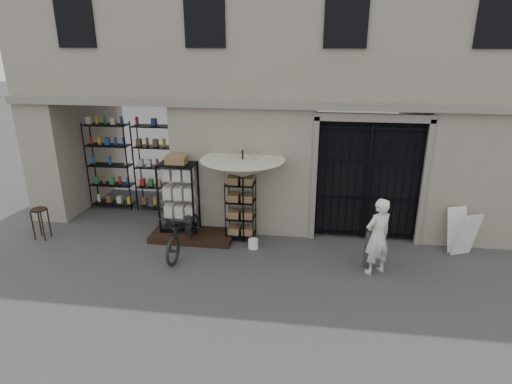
# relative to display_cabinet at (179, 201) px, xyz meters

# --- Properties ---
(ground) EXTENTS (80.00, 80.00, 0.00)m
(ground) POSITION_rel_display_cabinet_xyz_m (2.75, -1.71, -0.92)
(ground) COLOR black
(ground) RESTS_ON ground
(main_building) EXTENTS (14.00, 4.00, 9.00)m
(main_building) POSITION_rel_display_cabinet_xyz_m (2.75, 2.29, 3.58)
(main_building) COLOR gray
(main_building) RESTS_ON ground
(shop_recess) EXTENTS (3.00, 1.70, 3.00)m
(shop_recess) POSITION_rel_display_cabinet_xyz_m (-1.75, 1.09, 0.58)
(shop_recess) COLOR black
(shop_recess) RESTS_ON ground
(shop_shelving) EXTENTS (2.70, 0.50, 2.50)m
(shop_shelving) POSITION_rel_display_cabinet_xyz_m (-1.80, 1.59, 0.33)
(shop_shelving) COLOR black
(shop_shelving) RESTS_ON ground
(iron_gate) EXTENTS (2.50, 0.21, 3.00)m
(iron_gate) POSITION_rel_display_cabinet_xyz_m (4.50, 0.56, 0.58)
(iron_gate) COLOR black
(iron_gate) RESTS_ON ground
(step_platform) EXTENTS (2.00, 0.90, 0.15)m
(step_platform) POSITION_rel_display_cabinet_xyz_m (0.35, -0.16, -0.84)
(step_platform) COLOR black
(step_platform) RESTS_ON ground
(display_cabinet) EXTENTS (0.94, 0.68, 1.85)m
(display_cabinet) POSITION_rel_display_cabinet_xyz_m (0.00, 0.00, 0.00)
(display_cabinet) COLOR black
(display_cabinet) RESTS_ON step_platform
(wire_rack) EXTENTS (0.76, 0.62, 1.52)m
(wire_rack) POSITION_rel_display_cabinet_xyz_m (1.53, -0.02, -0.17)
(wire_rack) COLOR black
(wire_rack) RESTS_ON ground
(market_umbrella) EXTENTS (1.80, 1.83, 2.75)m
(market_umbrella) POSITION_rel_display_cabinet_xyz_m (1.62, -0.19, 1.06)
(market_umbrella) COLOR black
(market_umbrella) RESTS_ON ground
(white_bucket) EXTENTS (0.27, 0.27, 0.22)m
(white_bucket) POSITION_rel_display_cabinet_xyz_m (1.90, -0.46, -0.81)
(white_bucket) COLOR white
(white_bucket) RESTS_ON ground
(bicycle) EXTENTS (0.75, 1.07, 1.94)m
(bicycle) POSITION_rel_display_cabinet_xyz_m (0.37, -0.85, -0.92)
(bicycle) COLOR black
(bicycle) RESTS_ON ground
(wooden_stool) EXTENTS (0.38, 0.38, 0.78)m
(wooden_stool) POSITION_rel_display_cabinet_xyz_m (-3.32, -0.65, -0.51)
(wooden_stool) COLOR black
(wooden_stool) RESTS_ON ground
(steel_bollard) EXTENTS (0.19, 0.19, 0.84)m
(steel_bollard) POSITION_rel_display_cabinet_xyz_m (4.45, -0.99, -0.50)
(steel_bollard) COLOR slate
(steel_bollard) RESTS_ON ground
(shopkeeper) EXTENTS (1.41, 1.72, 0.40)m
(shopkeeper) POSITION_rel_display_cabinet_xyz_m (4.59, -1.21, -0.92)
(shopkeeper) COLOR silver
(shopkeeper) RESTS_ON ground
(easel_sign) EXTENTS (0.67, 0.71, 1.04)m
(easel_sign) POSITION_rel_display_cabinet_xyz_m (6.60, -0.08, -0.38)
(easel_sign) COLOR silver
(easel_sign) RESTS_ON ground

